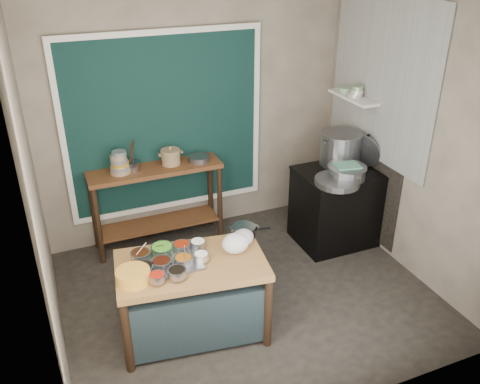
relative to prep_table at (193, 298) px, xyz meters
name	(u,v)px	position (x,y,z in m)	size (l,w,h in m)	color
floor	(247,295)	(0.65, 0.30, -0.39)	(3.50, 3.00, 0.02)	#2F2A24
back_wall	(195,115)	(0.65, 1.81, 1.02)	(3.50, 0.02, 2.80)	gray
left_wall	(34,202)	(-1.11, 0.30, 1.02)	(0.02, 3.00, 2.80)	gray
right_wall	(411,138)	(2.41, 0.30, 1.02)	(0.02, 3.00, 2.80)	gray
curtain_panel	(165,124)	(0.30, 1.77, 0.98)	(2.10, 0.02, 1.90)	black
curtain_frame	(166,125)	(0.30, 1.76, 0.98)	(2.22, 0.03, 2.02)	beige
tile_panel	(381,80)	(2.38, 0.85, 1.48)	(0.02, 1.70, 1.70)	#B2B2AA
soot_patch	(363,177)	(2.39, 0.95, 0.32)	(0.01, 1.30, 1.30)	black
wall_shelf	(354,97)	(2.28, 1.15, 1.23)	(0.22, 0.70, 0.03)	beige
prep_table	(193,298)	(0.00, 0.00, 0.00)	(1.25, 0.72, 0.75)	brown
back_counter	(158,206)	(0.10, 1.58, 0.10)	(1.45, 0.40, 0.95)	#5A3019
stove_block	(337,207)	(2.00, 0.85, 0.05)	(0.90, 0.68, 0.85)	black
stove_top	(341,172)	(2.00, 0.85, 0.49)	(0.92, 0.69, 0.03)	black
condiment_tray	(171,264)	(-0.17, 0.03, 0.39)	(0.49, 0.35, 0.02)	gray
condiment_bowls	(167,259)	(-0.19, 0.05, 0.43)	(0.68, 0.53, 0.08)	gray
yellow_basin	(133,276)	(-0.50, -0.08, 0.43)	(0.27, 0.27, 0.11)	#BB862C
saucepan	(244,232)	(0.56, 0.19, 0.43)	(0.22, 0.22, 0.12)	gray
plastic_bag_a	(235,243)	(0.40, 0.00, 0.46)	(0.23, 0.20, 0.18)	white
plastic_bag_b	(243,237)	(0.51, 0.09, 0.45)	(0.20, 0.17, 0.15)	white
bowl_stack	(120,163)	(-0.27, 1.59, 0.68)	(0.22, 0.22, 0.24)	tan
utensil_cup	(133,166)	(-0.13, 1.60, 0.63)	(0.17, 0.17, 0.10)	gray
ceramic_crock	(171,158)	(0.29, 1.60, 0.65)	(0.22, 0.22, 0.15)	olive
wide_bowl	(199,159)	(0.60, 1.56, 0.60)	(0.24, 0.24, 0.06)	gray
stock_pot	(340,149)	(2.09, 1.03, 0.69)	(0.48, 0.48, 0.37)	gray
pot_lid	(365,151)	(2.30, 0.86, 0.69)	(0.38, 0.38, 0.02)	gray
steamer	(347,172)	(1.95, 0.67, 0.57)	(0.43, 0.43, 0.14)	gray
green_cloth	(347,166)	(1.95, 0.67, 0.65)	(0.26, 0.20, 0.02)	#508D6D
shallow_pan	(337,181)	(1.79, 0.59, 0.54)	(0.47, 0.47, 0.06)	gray
shelf_bowl_stack	(356,92)	(2.28, 1.11, 1.30)	(0.15, 0.15, 0.12)	silver
shelf_bowl_green	(346,90)	(2.28, 1.31, 1.27)	(0.15, 0.15, 0.05)	gray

